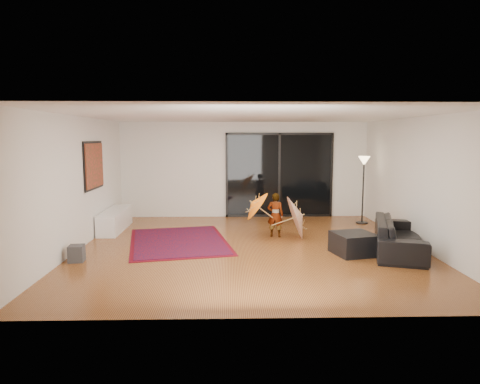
{
  "coord_description": "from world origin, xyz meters",
  "views": [
    {
      "loc": [
        -0.44,
        -8.66,
        2.28
      ],
      "look_at": [
        -0.2,
        0.5,
        1.1
      ],
      "focal_mm": 32.0,
      "sensor_mm": 36.0,
      "label": 1
    }
  ],
  "objects_px": {
    "sofa": "(399,236)",
    "child": "(275,215)",
    "ottoman": "(354,244)",
    "media_console": "(115,220)"
  },
  "relations": [
    {
      "from": "child",
      "to": "ottoman",
      "type": "bearing_deg",
      "value": 146.05
    },
    {
      "from": "sofa",
      "to": "child",
      "type": "bearing_deg",
      "value": 77.2
    },
    {
      "from": "ottoman",
      "to": "media_console",
      "type": "bearing_deg",
      "value": 155.93
    },
    {
      "from": "sofa",
      "to": "child",
      "type": "xyz_separation_m",
      "value": [
        -2.33,
        1.38,
        0.18
      ]
    },
    {
      "from": "media_console",
      "to": "child",
      "type": "height_order",
      "value": "child"
    },
    {
      "from": "ottoman",
      "to": "child",
      "type": "xyz_separation_m",
      "value": [
        -1.38,
        1.52,
        0.3
      ]
    },
    {
      "from": "media_console",
      "to": "sofa",
      "type": "relative_size",
      "value": 0.8
    },
    {
      "from": "media_console",
      "to": "ottoman",
      "type": "height_order",
      "value": "media_console"
    },
    {
      "from": "sofa",
      "to": "ottoman",
      "type": "bearing_deg",
      "value": 116.17
    },
    {
      "from": "media_console",
      "to": "ottoman",
      "type": "distance_m",
      "value": 5.75
    }
  ]
}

